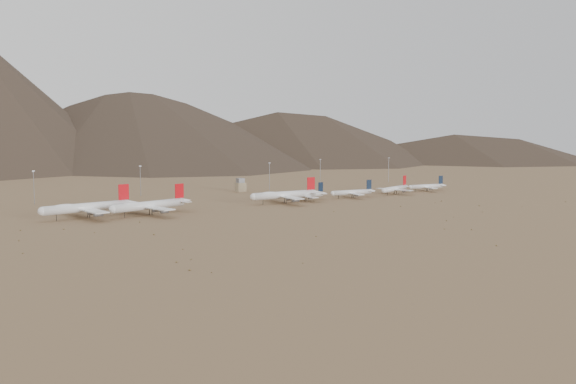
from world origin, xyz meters
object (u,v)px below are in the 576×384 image
widebody_east (285,195)px  widebody_west (87,207)px  widebody_centre (150,205)px  narrowbody_b (353,192)px  narrowbody_a (306,195)px  control_tower (240,186)px

widebody_east → widebody_west: bearing=-179.6°
widebody_centre → narrowbody_b: bearing=-12.2°
widebody_east → narrowbody_a: widebody_east is taller
widebody_centre → narrowbody_b: size_ratio=1.47×
widebody_west → narrowbody_a: bearing=-8.7°
widebody_west → widebody_east: bearing=-9.9°
widebody_west → widebody_centre: bearing=-21.4°
narrowbody_b → widebody_centre: bearing=-172.2°
narrowbody_a → narrowbody_b: (44.49, -3.50, 0.13)m
widebody_centre → control_tower: size_ratio=5.33×
widebody_west → narrowbody_a: 171.12m
widebody_centre → narrowbody_a: widebody_centre is taller
narrowbody_a → narrowbody_b: size_ratio=0.97×
narrowbody_b → control_tower: narrowbody_b is taller
widebody_east → control_tower: bearing=85.1°
narrowbody_b → control_tower: size_ratio=3.63×
control_tower → widebody_east: bearing=-96.3°
widebody_east → narrowbody_b: (66.26, -0.16, -1.86)m
widebody_west → control_tower: 182.92m
widebody_centre → narrowbody_b: widebody_centre is taller
widebody_west → widebody_east: 149.35m
narrowbody_a → control_tower: bearing=93.8°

